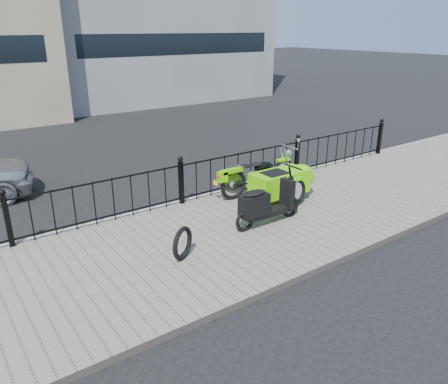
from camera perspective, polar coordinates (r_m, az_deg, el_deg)
ground at (r=8.78m, az=-1.19°, el=-4.78°), size 120.00×120.00×0.00m
sidewalk at (r=8.39m, az=0.75°, el=-5.61°), size 30.00×3.80×0.12m
curb at (r=9.88m, az=-5.91°, el=-1.51°), size 30.00×0.10×0.12m
iron_fence at (r=9.58m, az=-5.61°, el=1.15°), size 14.11×0.11×1.08m
motorcycle_sidecar at (r=9.85m, az=7.47°, el=1.68°), size 2.28×1.48×0.98m
scooter at (r=8.52m, az=5.32°, el=-1.69°), size 1.62×0.47×1.09m
spare_tire at (r=7.35m, az=-5.43°, el=-6.67°), size 0.54×0.36×0.58m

